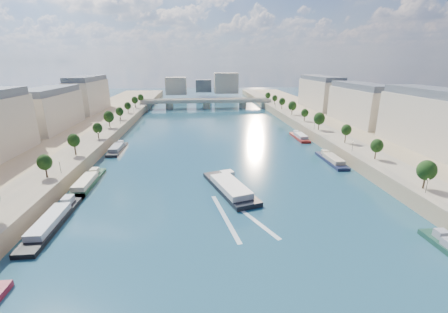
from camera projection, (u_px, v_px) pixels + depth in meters
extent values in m
plane|color=#0D323C|center=(218.00, 156.00, 130.31)|extent=(700.00, 700.00, 0.00)
cube|color=#9E8460|center=(44.00, 155.00, 123.29)|extent=(44.00, 520.00, 5.00)
cube|color=#9E8460|center=(376.00, 146.00, 135.81)|extent=(44.00, 520.00, 5.00)
cube|color=gray|center=(81.00, 148.00, 123.82)|extent=(14.00, 520.00, 0.10)
cube|color=gray|center=(345.00, 141.00, 133.74)|extent=(14.00, 520.00, 0.10)
cylinder|color=#382B1E|center=(46.00, 172.00, 91.17)|extent=(0.50, 0.50, 3.82)
ellipsoid|color=black|center=(44.00, 161.00, 90.08)|extent=(4.80, 4.80, 5.52)
cylinder|color=#382B1E|center=(76.00, 150.00, 113.94)|extent=(0.50, 0.50, 3.82)
ellipsoid|color=black|center=(74.00, 141.00, 112.85)|extent=(4.80, 4.80, 5.52)
cylinder|color=#382B1E|center=(96.00, 135.00, 136.71)|extent=(0.50, 0.50, 3.82)
ellipsoid|color=black|center=(95.00, 128.00, 135.62)|extent=(4.80, 4.80, 5.52)
cylinder|color=#382B1E|center=(110.00, 125.00, 159.49)|extent=(0.50, 0.50, 3.82)
ellipsoid|color=black|center=(109.00, 118.00, 158.39)|extent=(4.80, 4.80, 5.52)
cylinder|color=#382B1E|center=(121.00, 117.00, 182.26)|extent=(0.50, 0.50, 3.82)
ellipsoid|color=black|center=(120.00, 111.00, 181.17)|extent=(4.80, 4.80, 5.52)
cylinder|color=#382B1E|center=(129.00, 111.00, 205.03)|extent=(0.50, 0.50, 3.82)
ellipsoid|color=black|center=(128.00, 105.00, 203.94)|extent=(4.80, 4.80, 5.52)
cylinder|color=#382B1E|center=(136.00, 106.00, 227.80)|extent=(0.50, 0.50, 3.82)
ellipsoid|color=black|center=(135.00, 101.00, 226.71)|extent=(4.80, 4.80, 5.52)
cylinder|color=#382B1E|center=(141.00, 102.00, 250.57)|extent=(0.50, 0.50, 3.82)
ellipsoid|color=black|center=(141.00, 97.00, 249.48)|extent=(4.80, 4.80, 5.52)
cylinder|color=#382B1E|center=(422.00, 180.00, 85.55)|extent=(0.50, 0.50, 3.82)
ellipsoid|color=black|center=(424.00, 168.00, 84.46)|extent=(4.80, 4.80, 5.52)
cylinder|color=#382B1E|center=(374.00, 155.00, 108.33)|extent=(0.50, 0.50, 3.82)
ellipsoid|color=black|center=(376.00, 145.00, 107.24)|extent=(4.80, 4.80, 5.52)
cylinder|color=#382B1E|center=(343.00, 139.00, 131.10)|extent=(0.50, 0.50, 3.82)
ellipsoid|color=black|center=(344.00, 131.00, 130.01)|extent=(4.80, 4.80, 5.52)
cylinder|color=#382B1E|center=(321.00, 127.00, 153.87)|extent=(0.50, 0.50, 3.82)
ellipsoid|color=black|center=(322.00, 120.00, 152.78)|extent=(4.80, 4.80, 5.52)
cylinder|color=#382B1E|center=(305.00, 119.00, 176.64)|extent=(0.50, 0.50, 3.82)
ellipsoid|color=black|center=(306.00, 113.00, 175.55)|extent=(4.80, 4.80, 5.52)
cylinder|color=#382B1E|center=(293.00, 112.00, 199.42)|extent=(0.50, 0.50, 3.82)
ellipsoid|color=black|center=(293.00, 107.00, 198.32)|extent=(4.80, 4.80, 5.52)
cylinder|color=#382B1E|center=(283.00, 107.00, 222.19)|extent=(0.50, 0.50, 3.82)
ellipsoid|color=black|center=(283.00, 102.00, 221.10)|extent=(4.80, 4.80, 5.52)
cylinder|color=#382B1E|center=(274.00, 103.00, 244.96)|extent=(0.50, 0.50, 3.82)
ellipsoid|color=black|center=(275.00, 98.00, 243.87)|extent=(4.80, 4.80, 5.52)
cylinder|color=#382B1E|center=(268.00, 99.00, 267.73)|extent=(0.50, 0.50, 3.82)
ellipsoid|color=black|center=(268.00, 95.00, 266.64)|extent=(4.80, 4.80, 5.52)
cylinder|color=black|center=(60.00, 167.00, 95.16)|extent=(0.14, 0.14, 4.00)
sphere|color=#FFE5B2|center=(59.00, 161.00, 94.52)|extent=(0.36, 0.36, 0.36)
cylinder|color=black|center=(99.00, 137.00, 133.11)|extent=(0.14, 0.14, 4.00)
sphere|color=#FFE5B2|center=(98.00, 133.00, 132.47)|extent=(0.36, 0.36, 0.36)
cylinder|color=black|center=(120.00, 120.00, 171.06)|extent=(0.14, 0.14, 4.00)
sphere|color=#FFE5B2|center=(120.00, 117.00, 170.42)|extent=(0.36, 0.36, 0.36)
cylinder|color=black|center=(134.00, 110.00, 209.02)|extent=(0.14, 0.14, 4.00)
sphere|color=#FFE5B2|center=(134.00, 107.00, 208.38)|extent=(0.36, 0.36, 0.36)
cylinder|color=black|center=(427.00, 187.00, 80.57)|extent=(0.14, 0.14, 4.00)
sphere|color=#FFE5B2|center=(428.00, 179.00, 79.93)|extent=(0.36, 0.36, 0.36)
cylinder|color=black|center=(353.00, 147.00, 118.52)|extent=(0.14, 0.14, 4.00)
sphere|color=#FFE5B2|center=(353.00, 141.00, 117.88)|extent=(0.36, 0.36, 0.36)
cylinder|color=black|center=(314.00, 126.00, 156.47)|extent=(0.14, 0.14, 4.00)
sphere|color=#FFE5B2|center=(315.00, 122.00, 155.84)|extent=(0.36, 0.36, 0.36)
cylinder|color=black|center=(291.00, 113.00, 194.43)|extent=(0.14, 0.14, 4.00)
sphere|color=#FFE5B2|center=(291.00, 110.00, 193.79)|extent=(0.36, 0.36, 0.36)
cylinder|color=black|center=(275.00, 105.00, 232.38)|extent=(0.14, 0.14, 4.00)
sphere|color=#FFE5B2|center=(276.00, 102.00, 231.74)|extent=(0.36, 0.36, 0.36)
cube|color=#BAA78F|center=(51.00, 110.00, 157.27)|extent=(16.00, 52.00, 20.00)
cube|color=#474C54|center=(47.00, 87.00, 153.75)|extent=(14.72, 50.44, 3.20)
cube|color=#BAA78F|center=(88.00, 97.00, 212.30)|extent=(16.00, 52.00, 20.00)
cube|color=#474C54|center=(86.00, 80.00, 208.78)|extent=(14.72, 50.44, 3.20)
cube|color=#BAA78F|center=(437.00, 126.00, 117.02)|extent=(16.00, 52.00, 20.00)
cube|color=#474C54|center=(444.00, 96.00, 113.50)|extent=(14.72, 50.44, 3.20)
cube|color=#BAA78F|center=(360.00, 105.00, 172.05)|extent=(16.00, 52.00, 20.00)
cube|color=#474C54|center=(363.00, 85.00, 168.53)|extent=(14.72, 50.44, 3.20)
cube|color=#BAA78F|center=(320.00, 95.00, 227.09)|extent=(16.00, 52.00, 20.00)
cube|color=#474C54|center=(321.00, 79.00, 223.56)|extent=(14.72, 50.44, 3.20)
cube|color=#BAA78F|center=(176.00, 86.00, 322.71)|extent=(22.00, 18.00, 18.00)
cube|color=#BAA78F|center=(226.00, 83.00, 336.37)|extent=(26.00, 20.00, 22.00)
cube|color=#474C54|center=(203.00, 86.00, 349.64)|extent=(18.00, 16.00, 14.00)
cube|color=#C1B79E|center=(206.00, 101.00, 260.22)|extent=(112.00, 11.00, 2.20)
cube|color=#C1B79E|center=(207.00, 100.00, 255.02)|extent=(112.00, 0.80, 0.90)
cube|color=#C1B79E|center=(206.00, 99.00, 264.51)|extent=(112.00, 0.80, 0.90)
cylinder|color=#C1B79E|center=(169.00, 106.00, 258.56)|extent=(6.40, 6.40, 5.00)
cylinder|color=#C1B79E|center=(206.00, 105.00, 261.34)|extent=(6.40, 6.40, 5.00)
cylinder|color=#C1B79E|center=(243.00, 105.00, 264.13)|extent=(6.40, 6.40, 5.00)
cube|color=#C1B79E|center=(146.00, 106.00, 256.82)|extent=(6.00, 12.00, 5.00)
cube|color=#C1B79E|center=(265.00, 105.00, 265.86)|extent=(6.00, 12.00, 5.00)
cube|color=black|center=(230.00, 189.00, 95.34)|extent=(16.21, 29.73, 2.04)
cube|color=silver|center=(231.00, 186.00, 92.58)|extent=(11.87, 19.73, 1.84)
cube|color=silver|center=(227.00, 174.00, 102.89)|extent=(4.91, 4.48, 1.80)
cube|color=silver|center=(225.00, 217.00, 79.05)|extent=(5.74, 25.81, 0.04)
cube|color=silver|center=(249.00, 216.00, 79.61)|extent=(11.71, 24.22, 0.04)
cube|color=black|center=(55.00, 222.00, 76.08)|extent=(5.00, 29.95, 1.80)
cube|color=#B7BEC4|center=(49.00, 220.00, 73.29)|extent=(4.10, 16.47, 1.60)
cube|color=#B7BEC4|center=(68.00, 200.00, 84.06)|extent=(2.50, 3.59, 1.80)
cube|color=#1A4228|center=(88.00, 184.00, 99.64)|extent=(5.00, 25.21, 1.80)
cube|color=beige|center=(85.00, 181.00, 97.21)|extent=(4.10, 13.86, 1.60)
cube|color=beige|center=(95.00, 171.00, 106.27)|extent=(2.50, 3.02, 1.80)
cube|color=#232325|center=(118.00, 150.00, 137.57)|extent=(5.00, 21.75, 1.80)
cube|color=gray|center=(116.00, 147.00, 135.41)|extent=(4.10, 11.96, 1.60)
cube|color=gray|center=(120.00, 143.00, 143.22)|extent=(2.50, 2.61, 1.80)
cube|color=gray|center=(441.00, 234.00, 67.39)|extent=(2.50, 2.32, 1.80)
cube|color=#1B203B|center=(331.00, 161.00, 122.08)|extent=(5.00, 22.37, 1.80)
cube|color=#C4B093|center=(334.00, 159.00, 119.87)|extent=(4.10, 12.31, 1.60)
cube|color=#C4B093|center=(325.00, 152.00, 127.90)|extent=(2.50, 2.68, 1.80)
cube|color=maroon|center=(300.00, 138.00, 159.23)|extent=(5.00, 20.64, 1.80)
cube|color=#A8AFB4|center=(301.00, 136.00, 157.14)|extent=(4.10, 11.35, 1.60)
cube|color=#A8AFB4|center=(296.00, 132.00, 164.55)|extent=(2.50, 2.48, 1.80)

